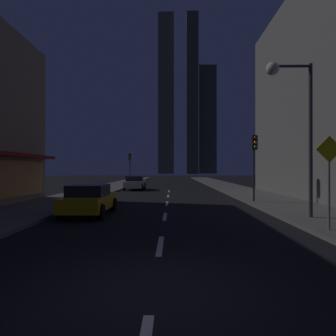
{
  "coord_description": "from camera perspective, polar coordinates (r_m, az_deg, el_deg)",
  "views": [
    {
      "loc": [
        0.35,
        -5.35,
        2.18
      ],
      "look_at": [
        0.0,
        18.12,
        2.27
      ],
      "focal_mm": 32.07,
      "sensor_mm": 36.0,
      "label": 1
    }
  ],
  "objects": [
    {
      "name": "skyscraper_distant_tall",
      "position": [
        149.82,
        -0.37,
        13.88
      ],
      "size": [
        7.56,
        5.87,
        77.35
      ],
      "primitive_type": "cube",
      "color": "brown",
      "rests_on": "ground"
    },
    {
      "name": "skyscraper_distant_mid",
      "position": [
        142.2,
        4.61,
        13.82
      ],
      "size": [
        5.38,
        6.98,
        73.33
      ],
      "primitive_type": "cube",
      "color": "#454234",
      "rests_on": "ground"
    },
    {
      "name": "sidewalk_left",
      "position": [
        38.12,
        -10.28,
        -3.38
      ],
      "size": [
        4.0,
        76.0,
        0.15
      ],
      "primitive_type": "cube",
      "color": "#605E59",
      "rests_on": "ground"
    },
    {
      "name": "street_lamp_right",
      "position": [
        14.01,
        22.36,
        11.68
      ],
      "size": [
        1.96,
        0.56,
        6.58
      ],
      "color": "#38383D",
      "rests_on": "sidewalk_right"
    },
    {
      "name": "sidewalk_right",
      "position": [
        37.99,
        10.95,
        -3.39
      ],
      "size": [
        4.0,
        76.0,
        0.15
      ],
      "primitive_type": "cube",
      "color": "#605E59",
      "rests_on": "ground"
    },
    {
      "name": "car_parked_far",
      "position": [
        31.71,
        -6.31,
        -2.82
      ],
      "size": [
        1.98,
        4.24,
        1.45
      ],
      "color": "silver",
      "rests_on": "ground"
    },
    {
      "name": "car_parked_near",
      "position": [
        14.81,
        -14.69,
        -5.79
      ],
      "size": [
        1.98,
        4.24,
        1.45
      ],
      "color": "gold",
      "rests_on": "ground"
    },
    {
      "name": "skyscraper_distant_short",
      "position": [
        150.12,
        7.47,
        9.05
      ],
      "size": [
        8.53,
        5.15,
        52.71
      ],
      "primitive_type": "cube",
      "color": "#4A4738",
      "rests_on": "ground"
    },
    {
      "name": "fire_hydrant_far_left",
      "position": [
        24.29,
        -14.1,
        -4.29
      ],
      "size": [
        0.42,
        0.3,
        0.65
      ],
      "color": "gold",
      "rests_on": "sidewalk_left"
    },
    {
      "name": "pedestrian_crossing_sign",
      "position": [
        11.4,
        28.29,
        -1.02
      ],
      "size": [
        0.91,
        0.08,
        3.15
      ],
      "color": "slate",
      "rests_on": "sidewalk_right"
    },
    {
      "name": "ground_plane",
      "position": [
        37.41,
        0.32,
        -3.64
      ],
      "size": [
        78.0,
        136.0,
        0.1
      ],
      "primitive_type": "cube",
      "color": "black"
    },
    {
      "name": "traffic_light_far_left",
      "position": [
        41.34,
        -7.28,
        1.19
      ],
      "size": [
        0.32,
        0.48,
        4.2
      ],
      "color": "#2D2D2D",
      "rests_on": "sidewalk_left"
    },
    {
      "name": "lane_marking_center",
      "position": [
        16.49,
        -0.37,
        -7.79
      ],
      "size": [
        0.16,
        28.2,
        0.01
      ],
      "color": "silver",
      "rests_on": "ground"
    },
    {
      "name": "traffic_light_near_right",
      "position": [
        19.62,
        16.09,
        2.75
      ],
      "size": [
        0.32,
        0.48,
        4.2
      ],
      "color": "#2D2D2D",
      "rests_on": "sidewalk_right"
    }
  ]
}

